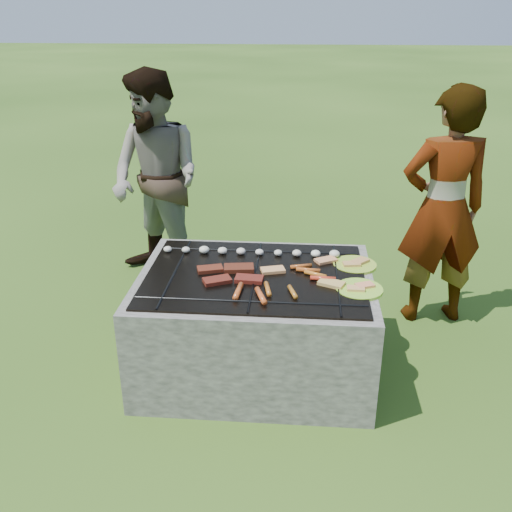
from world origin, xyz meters
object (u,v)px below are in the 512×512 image
(fire_pit, at_px, (255,326))
(cook, at_px, (443,209))
(plate_far, at_px, (355,264))
(plate_near, at_px, (359,289))
(bystander, at_px, (156,180))

(fire_pit, xyz_separation_m, cook, (1.15, 0.70, 0.50))
(fire_pit, distance_m, plate_far, 0.67)
(plate_near, relative_size, cook, 0.20)
(bystander, bearing_deg, plate_near, -9.60)
(fire_pit, height_order, plate_far, plate_far)
(cook, bearing_deg, bystander, -23.19)
(fire_pit, bearing_deg, plate_far, 17.62)
(bystander, bearing_deg, fire_pit, -21.15)
(cook, relative_size, bystander, 0.99)
(fire_pit, relative_size, bystander, 0.82)
(cook, bearing_deg, fire_pit, 21.76)
(plate_near, bearing_deg, plate_far, 89.93)
(fire_pit, bearing_deg, plate_near, -13.05)
(plate_far, distance_m, bystander, 1.72)
(plate_far, bearing_deg, plate_near, -90.07)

